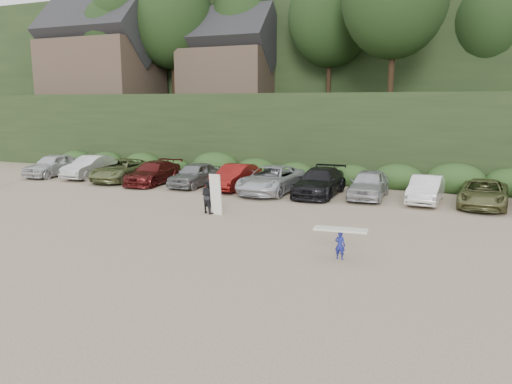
% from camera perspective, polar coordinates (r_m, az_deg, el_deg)
% --- Properties ---
extents(ground, '(120.00, 120.00, 0.00)m').
position_cam_1_polar(ground, '(20.36, -1.99, -5.09)').
color(ground, tan).
rests_on(ground, ground).
extents(hillside_backdrop, '(90.00, 41.50, 28.00)m').
position_cam_1_polar(hillside_backdrop, '(54.71, 14.41, 16.06)').
color(hillside_backdrop, black).
rests_on(hillside_backdrop, ground).
extents(parked_cars, '(36.74, 6.09, 1.64)m').
position_cam_1_polar(parked_cars, '(30.35, 1.16, 1.50)').
color(parked_cars, silver).
rests_on(parked_cars, ground).
extents(child_surfer, '(1.87, 0.70, 1.10)m').
position_cam_1_polar(child_surfer, '(17.51, 9.60, -5.25)').
color(child_surfer, navy).
rests_on(child_surfer, ground).
extents(adult_surfer, '(1.30, 0.91, 2.00)m').
position_cam_1_polar(adult_surfer, '(24.45, -5.37, -0.46)').
color(adult_surfer, black).
rests_on(adult_surfer, ground).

